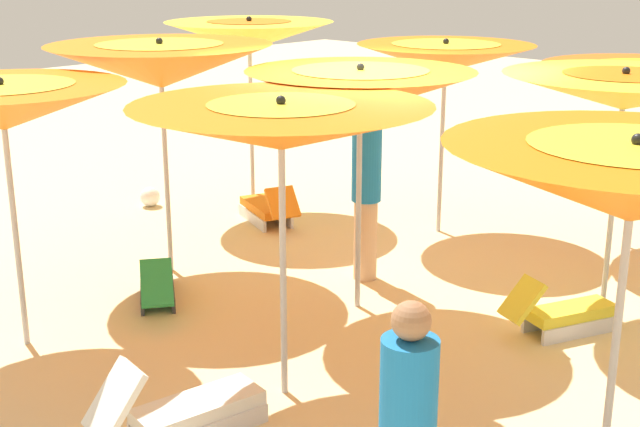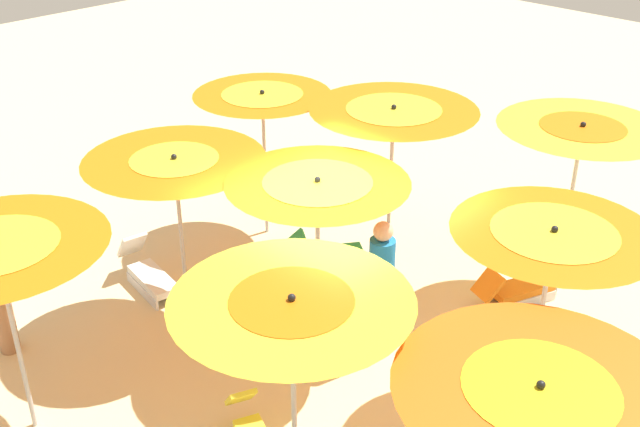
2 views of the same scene
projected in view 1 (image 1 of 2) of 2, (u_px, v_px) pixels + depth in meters
ground at (380, 299)px, 8.55m from camera, size 36.06×36.06×0.04m
beach_umbrella_1 at (445, 57)px, 9.95m from camera, size 2.04×2.04×2.30m
beach_umbrella_2 at (249, 35)px, 10.77m from camera, size 2.09×2.09×2.48m
beach_umbrella_3 at (624, 91)px, 7.55m from camera, size 2.11×2.11×2.31m
beach_umbrella_4 at (360, 90)px, 7.73m from camera, size 2.06×2.06×2.31m
beach_umbrella_5 at (161, 65)px, 8.64m from camera, size 2.24×2.24×2.44m
beach_umbrella_6 at (633, 182)px, 4.84m from camera, size 2.15×2.15×2.31m
beach_umbrella_7 at (281, 127)px, 6.12m from camera, size 2.16×2.16×2.30m
beach_umbrella_8 at (2, 107)px, 6.95m from camera, size 1.99×1.99×2.31m
lounger_0 at (268, 208)px, 10.80m from camera, size 0.75×1.20×0.56m
lounger_1 at (563, 313)px, 7.69m from camera, size 1.14×0.71×0.57m
lounger_2 at (184, 408)px, 6.06m from camera, size 1.29×0.56×0.66m
lounger_3 at (157, 283)px, 8.37m from camera, size 0.95×1.18×0.57m
beachgoer_1 at (366, 190)px, 8.76m from camera, size 0.30×0.30×1.81m
beach_ball at (150, 197)px, 11.53m from camera, size 0.26×0.26×0.26m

